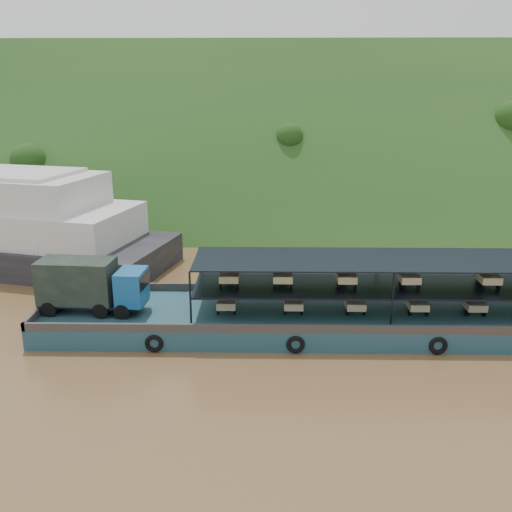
{
  "coord_description": "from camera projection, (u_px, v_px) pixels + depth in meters",
  "views": [
    {
      "loc": [
        -1.35,
        -34.76,
        14.6
      ],
      "look_at": [
        -2.0,
        3.0,
        3.2
      ],
      "focal_mm": 40.0,
      "sensor_mm": 36.0,
      "label": 1
    }
  ],
  "objects": [
    {
      "name": "ground",
      "position": [
        286.0,
        316.0,
        37.47
      ],
      "size": [
        160.0,
        160.0,
        0.0
      ],
      "primitive_type": "plane",
      "color": "brown",
      "rests_on": "ground"
    },
    {
      "name": "hillside",
      "position": [
        276.0,
        205.0,
        71.92
      ],
      "size": [
        140.0,
        39.6,
        39.6
      ],
      "primitive_type": "cube",
      "rotation": [
        0.79,
        0.0,
        0.0
      ],
      "color": "#193D16",
      "rests_on": "ground"
    },
    {
      "name": "cargo_barge",
      "position": [
        308.0,
        312.0,
        35.23
      ],
      "size": [
        35.0,
        7.18,
        4.54
      ],
      "color": "#16454E",
      "rests_on": "ground"
    }
  ]
}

